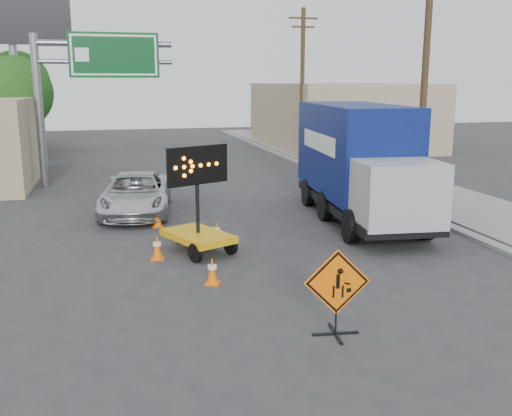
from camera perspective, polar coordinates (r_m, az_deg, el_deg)
name	(u,v)px	position (r m, az deg, el deg)	size (l,w,h in m)	color
ground	(310,335)	(11.20, 5.47, -12.51)	(100.00, 100.00, 0.00)	#2D2D30
curb_right	(347,183)	(27.17, 9.06, 2.47)	(0.40, 60.00, 0.12)	gray
sidewalk_right	(391,181)	(28.15, 13.37, 2.67)	(4.00, 60.00, 0.15)	gray
building_right_far	(340,115)	(42.90, 8.35, 9.15)	(10.00, 14.00, 4.60)	tan
highway_gantry	(85,74)	(27.49, -16.75, 12.73)	(6.18, 0.38, 6.90)	slate
billboard	(14,33)	(35.81, -23.05, 15.77)	(6.10, 0.54, 9.85)	slate
utility_pole_near	(424,83)	(22.67, 16.49, 11.91)	(1.80, 0.26, 9.00)	#47341E
utility_pole_far	(302,82)	(35.45, 4.65, 12.41)	(1.80, 0.26, 9.00)	#47341E
tree_left_near	(15,93)	(31.84, -22.92, 10.54)	(3.71, 3.71, 6.03)	#47341E
tree_left_far	(17,84)	(39.90, -22.80, 11.39)	(4.10, 4.10, 6.66)	#47341E
construction_sign	(337,290)	(10.92, 8.08, -8.14)	(1.28, 0.91, 1.70)	black
arrow_board	(198,229)	(16.12, -5.82, -2.11)	(2.04, 2.46, 3.02)	#CB970B
pickup_truck	(136,194)	(21.24, -11.94, 1.39)	(2.42, 5.24, 1.46)	silver
box_truck	(359,169)	(19.99, 10.24, 3.88)	(3.31, 8.54, 3.96)	black
cone_a	(212,271)	(13.66, -4.40, -6.28)	(0.43, 0.43, 0.67)	#FA6805
cone_b	(157,247)	(15.71, -9.86, -3.89)	(0.39, 0.39, 0.68)	#FA6805
cone_c	(217,232)	(17.14, -3.94, -2.40)	(0.35, 0.35, 0.64)	#FA6805
cone_d	(140,213)	(19.70, -11.56, -0.49)	(0.50, 0.50, 0.76)	#FA6805
cone_e	(157,216)	(19.22, -9.85, -0.81)	(0.39, 0.39, 0.71)	#FA6805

